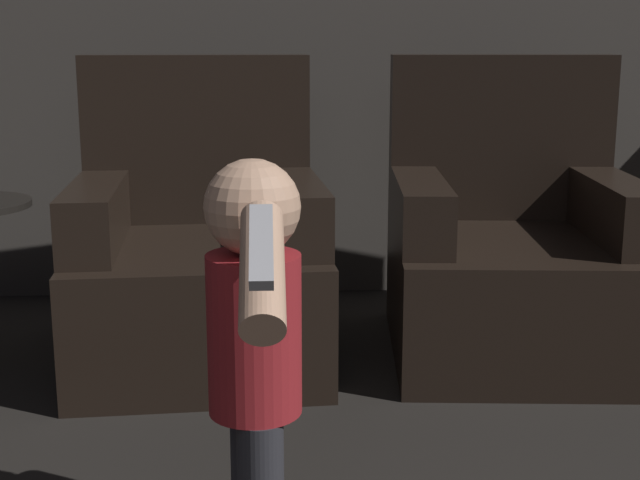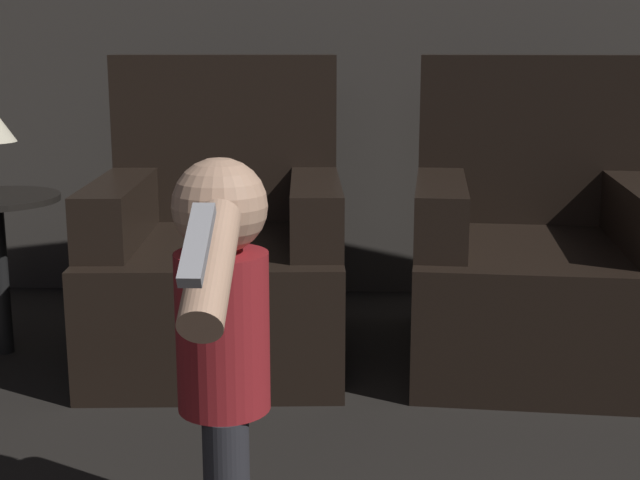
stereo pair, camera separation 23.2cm
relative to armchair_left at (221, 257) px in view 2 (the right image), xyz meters
The scene contains 3 objects.
armchair_left is the anchor object (origin of this frame).
armchair_right 1.07m from the armchair_left, ahead, with size 0.88×0.96×1.01m.
person_toddler 1.33m from the armchair_left, 81.05° to the right, with size 0.18×0.57×0.84m.
Camera 2 is at (0.30, 0.77, 1.04)m, focal length 50.00 mm.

